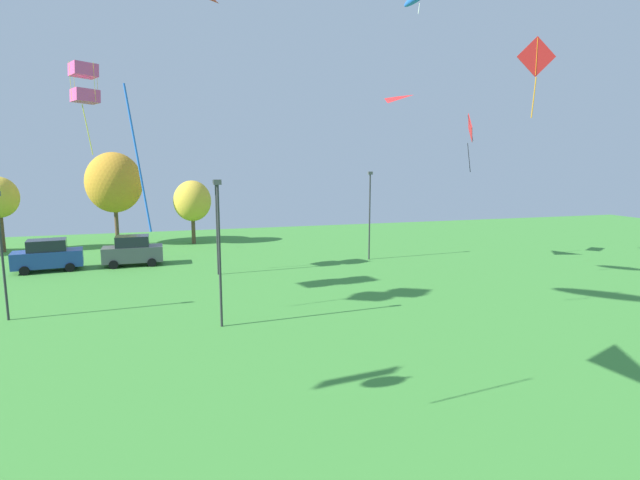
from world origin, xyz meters
name	(u,v)px	position (x,y,z in m)	size (l,w,h in m)	color
kite_flying_1	(83,14)	(-4.56, 14.84, 11.18)	(3.80, 4.30, 5.53)	red
kite_flying_2	(84,83)	(-7.61, 36.02, 12.54)	(1.90, 1.88, 5.56)	#E54C93
kite_flying_6	(470,130)	(19.38, 35.44, 10.17)	(1.01, 2.00, 4.44)	red
kite_flying_10	(536,60)	(13.48, 21.32, 12.34)	(1.73, 0.54, 3.61)	red
kite_flying_11	(387,113)	(11.85, 34.07, 11.10)	(1.93, 2.24, 0.58)	red
parked_car_leftmost	(48,255)	(-11.46, 40.58, 1.13)	(4.78, 2.56, 2.29)	#234299
parked_car_second_from_left	(133,251)	(-5.74, 40.90, 1.13)	(4.33, 2.12, 2.27)	#4C5156
light_post_0	(217,222)	(0.13, 35.94, 3.68)	(0.36, 0.20, 6.56)	#2D2D33
light_post_1	(370,211)	(12.27, 38.04, 3.91)	(0.36, 0.20, 7.01)	#2D2D33
light_post_2	(1,249)	(-10.78, 28.59, 3.58)	(0.36, 0.20, 6.37)	#2D2D33
light_post_3	(219,246)	(-0.73, 24.59, 3.88)	(0.36, 0.20, 6.95)	#2D2D33
treeline_tree_2	(114,183)	(-7.83, 51.41, 5.86)	(5.08, 5.08, 8.67)	brown
treeline_tree_3	(192,201)	(-0.89, 50.19, 4.08)	(3.51, 3.51, 6.03)	brown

